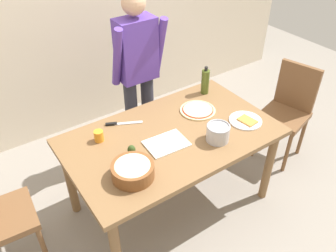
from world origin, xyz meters
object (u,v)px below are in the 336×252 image
object	(u,v)px
chair_wooden_right	(288,107)
pizza_raw_on_board	(198,110)
steel_pot	(218,133)
cup_orange	(99,136)
popcorn_bowl	(133,170)
plate_with_slice	(246,121)
chef_knife	(119,124)
cutting_board_white	(166,143)
avocado	(132,150)
dining_table	(172,144)
olive_oil_bottle	(205,82)
person_cook	(138,69)

from	to	relation	value
chair_wooden_right	pizza_raw_on_board	size ratio (longest dim) A/B	3.23
steel_pot	cup_orange	world-z (taller)	steel_pot
popcorn_bowl	steel_pot	size ratio (longest dim) A/B	1.61
plate_with_slice	chair_wooden_right	bearing A→B (deg)	10.24
chair_wooden_right	steel_pot	size ratio (longest dim) A/B	5.48
pizza_raw_on_board	chef_knife	world-z (taller)	pizza_raw_on_board
popcorn_bowl	plate_with_slice	bearing A→B (deg)	1.46
chef_knife	cutting_board_white	bearing A→B (deg)	-67.96
cutting_board_white	avocado	size ratio (longest dim) A/B	4.29
chair_wooden_right	plate_with_slice	distance (m)	0.78
cutting_board_white	dining_table	bearing A→B (deg)	35.97
chef_knife	avocado	size ratio (longest dim) A/B	3.88
steel_pot	chair_wooden_right	bearing A→B (deg)	9.53
pizza_raw_on_board	chef_knife	bearing A→B (deg)	161.95
olive_oil_bottle	chef_knife	size ratio (longest dim) A/B	0.94
cutting_board_white	avocado	xyz separation A→B (m)	(-0.26, 0.05, 0.03)
popcorn_bowl	cup_orange	world-z (taller)	popcorn_bowl
plate_with_slice	chef_knife	bearing A→B (deg)	147.67
dining_table	steel_pot	bearing A→B (deg)	-44.89
cup_orange	chef_knife	distance (m)	0.24
chair_wooden_right	chef_knife	world-z (taller)	chair_wooden_right
olive_oil_bottle	steel_pot	distance (m)	0.67
cup_orange	olive_oil_bottle	bearing A→B (deg)	4.68
chair_wooden_right	avocado	distance (m)	1.69
olive_oil_bottle	chef_knife	world-z (taller)	olive_oil_bottle
dining_table	plate_with_slice	bearing A→B (deg)	-18.42
chef_knife	plate_with_slice	bearing A→B (deg)	-32.33
olive_oil_bottle	steel_pot	size ratio (longest dim) A/B	1.48
dining_table	cup_orange	size ratio (longest dim) A/B	18.82
chair_wooden_right	cup_orange	size ratio (longest dim) A/B	11.18
dining_table	cutting_board_white	xyz separation A→B (m)	(-0.10, -0.07, 0.10)
person_cook	plate_with_slice	size ratio (longest dim) A/B	6.23
person_cook	cutting_board_white	xyz separation A→B (m)	(-0.25, -0.83, -0.17)
pizza_raw_on_board	person_cook	bearing A→B (deg)	108.05
chair_wooden_right	olive_oil_bottle	bearing A→B (deg)	151.68
person_cook	pizza_raw_on_board	size ratio (longest dim) A/B	5.51
cutting_board_white	chef_knife	bearing A→B (deg)	112.04
chair_wooden_right	chef_knife	distance (m)	1.65
plate_with_slice	olive_oil_bottle	bearing A→B (deg)	88.96
popcorn_bowl	cutting_board_white	bearing A→B (deg)	22.37
popcorn_bowl	chef_knife	bearing A→B (deg)	70.55
pizza_raw_on_board	plate_with_slice	world-z (taller)	plate_with_slice
cup_orange	chair_wooden_right	bearing A→B (deg)	-9.63
dining_table	plate_with_slice	world-z (taller)	plate_with_slice
dining_table	person_cook	size ratio (longest dim) A/B	0.99
cup_orange	chef_knife	world-z (taller)	cup_orange
dining_table	olive_oil_bottle	size ratio (longest dim) A/B	6.25
person_cook	dining_table	bearing A→B (deg)	-101.78
olive_oil_bottle	popcorn_bowl	bearing A→B (deg)	-152.27
cup_orange	avocado	xyz separation A→B (m)	(0.12, -0.26, -0.01)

